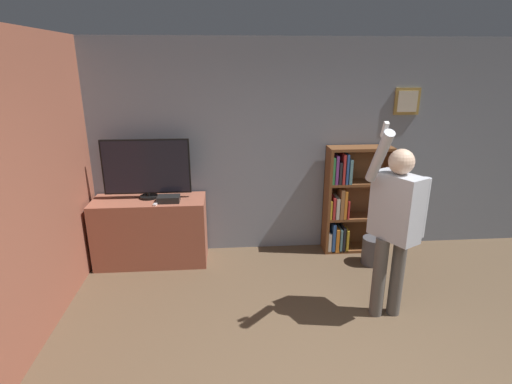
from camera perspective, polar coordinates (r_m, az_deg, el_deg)
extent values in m
cube|color=gray|center=(5.15, 5.15, 6.16)|extent=(7.03, 0.06, 2.70)
cube|color=#AD8942|center=(5.44, 20.78, 12.02)|extent=(0.32, 0.02, 0.33)
cube|color=beige|center=(5.43, 20.84, 12.00)|extent=(0.25, 0.01, 0.26)
cube|color=#93513D|center=(3.95, -29.63, 0.04)|extent=(0.06, 4.65, 2.70)
cube|color=#93513D|center=(5.14, -14.75, -5.40)|extent=(1.35, 0.54, 0.83)
cylinder|color=black|center=(5.04, -15.02, -0.65)|extent=(0.22, 0.22, 0.03)
cylinder|color=black|center=(5.03, -15.06, -0.22)|extent=(0.06, 0.06, 0.05)
cube|color=black|center=(4.94, -15.38, 3.51)|extent=(1.04, 0.04, 0.66)
cube|color=black|center=(4.92, -15.43, 3.44)|extent=(1.00, 0.01, 0.63)
cube|color=black|center=(4.84, -12.37, -0.97)|extent=(0.26, 0.17, 0.08)
cube|color=white|center=(4.80, -14.07, -1.59)|extent=(0.06, 0.14, 0.02)
cube|color=brown|center=(5.24, 10.11, -1.23)|extent=(0.04, 0.28, 1.40)
cube|color=brown|center=(5.48, 17.98, -0.98)|extent=(0.04, 0.28, 1.40)
cube|color=brown|center=(5.46, 13.70, -0.64)|extent=(0.81, 0.01, 1.40)
cube|color=brown|center=(5.60, 13.60, -7.71)|extent=(0.74, 0.28, 0.04)
cube|color=brown|center=(5.42, 13.95, -3.43)|extent=(0.74, 0.28, 0.04)
cube|color=brown|center=(5.27, 14.33, 1.29)|extent=(0.74, 0.28, 0.04)
cube|color=brown|center=(5.16, 14.72, 6.07)|extent=(0.74, 0.28, 0.04)
cube|color=beige|center=(5.42, 10.26, -6.83)|extent=(0.04, 0.22, 0.26)
cube|color=#2D569E|center=(5.42, 10.79, -6.13)|extent=(0.04, 0.25, 0.39)
cube|color=orange|center=(5.45, 11.28, -6.43)|extent=(0.04, 0.25, 0.32)
cube|color=#5B8E99|center=(5.47, 11.77, -6.43)|extent=(0.03, 0.25, 0.31)
cube|color=#232328|center=(5.47, 12.17, -6.31)|extent=(0.03, 0.25, 0.34)
cube|color=gold|center=(5.47, 12.70, -6.55)|extent=(0.03, 0.20, 0.30)
cube|color=gold|center=(5.26, 10.39, -2.20)|extent=(0.02, 0.26, 0.25)
cube|color=red|center=(5.26, 10.84, -2.03)|extent=(0.03, 0.23, 0.29)
cube|color=beige|center=(5.27, 11.34, -2.05)|extent=(0.04, 0.24, 0.28)
cube|color=#99663D|center=(5.25, 11.98, -1.53)|extent=(0.04, 0.21, 0.39)
cube|color=orange|center=(5.28, 12.38, -1.53)|extent=(0.03, 0.24, 0.37)
cube|color=red|center=(5.30, 12.84, -2.26)|extent=(0.02, 0.20, 0.24)
cube|color=#338447|center=(5.08, 10.83, 3.13)|extent=(0.03, 0.20, 0.34)
cube|color=#7A3889|center=(5.11, 11.21, 3.32)|extent=(0.04, 0.25, 0.36)
cube|color=#232328|center=(5.12, 11.73, 2.83)|extent=(0.03, 0.22, 0.28)
cube|color=red|center=(5.13, 12.18, 3.39)|extent=(0.03, 0.24, 0.38)
cube|color=#2D569E|center=(5.12, 12.70, 3.34)|extent=(0.03, 0.20, 0.38)
cube|color=#5B8E99|center=(5.16, 13.11, 3.02)|extent=(0.04, 0.23, 0.31)
cylinder|color=#56514C|center=(4.15, 17.17, -11.54)|extent=(0.13, 0.13, 0.83)
cylinder|color=#56514C|center=(4.22, 19.48, -11.30)|extent=(0.13, 0.13, 0.83)
cube|color=#B7BCC6|center=(3.89, 19.40, -2.02)|extent=(0.41, 0.50, 0.62)
sphere|color=beige|center=(3.77, 20.08, 4.09)|extent=(0.23, 0.23, 0.23)
cylinder|color=#B7BCC6|center=(4.00, 22.71, -2.08)|extent=(0.09, 0.09, 0.57)
cylinder|color=#B7BCC6|center=(3.55, 17.21, 4.80)|extent=(0.09, 0.40, 0.52)
cube|color=white|center=(3.45, 17.92, 8.47)|extent=(0.04, 0.09, 0.14)
cylinder|color=#4C4C51|center=(5.23, 16.44, -8.03)|extent=(0.29, 0.29, 0.34)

